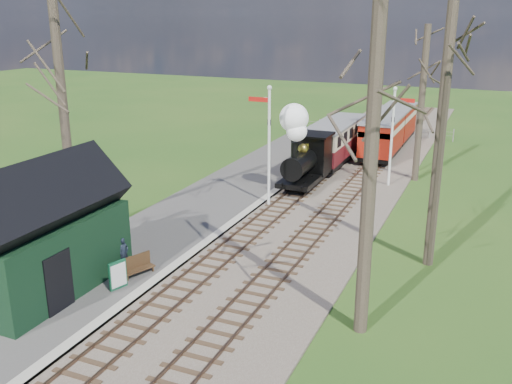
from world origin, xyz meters
TOP-DOWN VIEW (x-y plane):
  - distant_hills at (1.40, 64.38)m, footprint 114.40×48.00m
  - ballast_bed at (1.30, 22.00)m, footprint 8.00×60.00m
  - track_near at (0.00, 22.00)m, footprint 1.60×60.00m
  - track_far at (2.60, 22.00)m, footprint 1.60×60.00m
  - platform at (-3.50, 14.00)m, footprint 5.00×44.00m
  - coping_strip at (-1.20, 14.00)m, footprint 0.40×44.00m
  - station_shed at (-4.30, 4.00)m, footprint 3.25×6.30m
  - semaphore_near at (-0.77, 16.00)m, footprint 1.22×0.24m
  - semaphore_far at (4.37, 22.00)m, footprint 1.22×0.24m
  - bare_trees at (1.33, 10.10)m, footprint 15.51×22.39m
  - fence_line at (0.30, 36.00)m, footprint 12.60×0.08m
  - locomotive at (-0.01, 19.52)m, footprint 1.96×4.58m
  - coach at (0.00, 25.59)m, footprint 2.29×7.85m
  - red_carriage_a at (2.60, 28.05)m, footprint 2.20×5.44m
  - red_carriage_b at (2.60, 33.55)m, footprint 2.20×5.44m
  - sign_board at (-1.99, 5.01)m, footprint 0.30×0.70m
  - bench at (-2.07, 6.25)m, footprint 0.84×1.36m
  - person at (-2.78, 6.47)m, footprint 0.34×0.48m

SIDE VIEW (x-z plane):
  - distant_hills at x=1.40m, z-range -27.22..-5.20m
  - ballast_bed at x=1.30m, z-range 0.00..0.10m
  - track_near at x=0.00m, z-range 0.02..0.17m
  - track_far at x=2.60m, z-range 0.02..0.17m
  - platform at x=-3.50m, z-range 0.00..0.20m
  - coping_strip at x=-1.20m, z-range 0.00..0.21m
  - fence_line at x=0.30m, z-range 0.05..1.05m
  - bench at x=-2.07m, z-range 0.18..0.93m
  - sign_board at x=-1.99m, z-range 0.20..1.25m
  - person at x=-2.78m, z-range 0.20..1.46m
  - red_carriage_a at x=2.60m, z-range 0.43..2.74m
  - red_carriage_b at x=2.60m, z-range 0.43..2.74m
  - coach at x=0.00m, z-range 0.43..2.84m
  - locomotive at x=-0.01m, z-range -0.21..4.70m
  - station_shed at x=-4.30m, z-range -0.12..4.66m
  - semaphore_far at x=4.37m, z-range 0.49..6.21m
  - semaphore_near at x=-0.77m, z-range 0.51..6.73m
  - bare_trees at x=1.33m, z-range -0.79..11.21m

